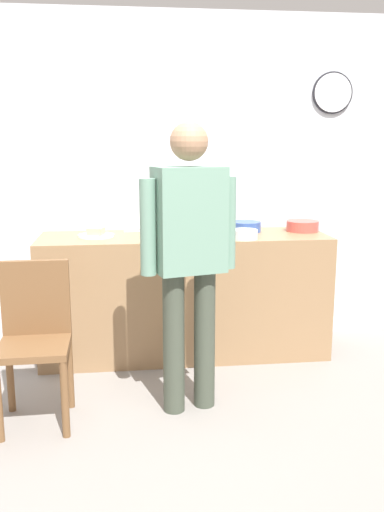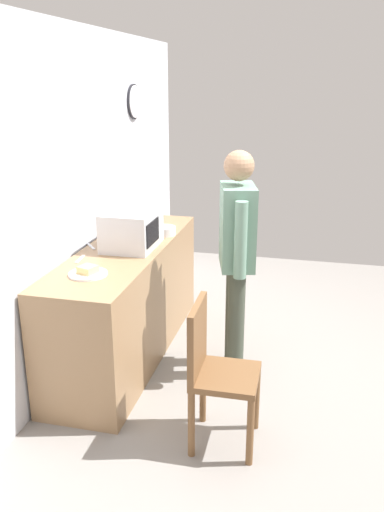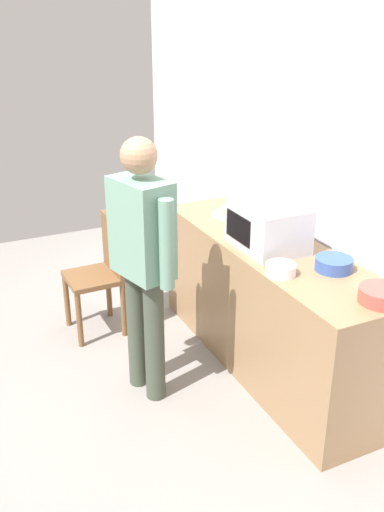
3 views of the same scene
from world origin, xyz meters
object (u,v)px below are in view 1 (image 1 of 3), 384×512
salad_bowl (245,234)px  cereal_bowl (246,227)px  mixing_bowl (303,226)px  wooden_chair (35,334)px  microwave (188,217)px  sandwich_plate (96,234)px  person_standing (189,247)px  spoon_utensil (174,229)px  fork_utensil (135,231)px

salad_bowl → cereal_bowl: size_ratio=0.80×
mixing_bowl → wooden_chair: mixing_bowl is taller
microwave → mixing_bowl: size_ratio=1.99×
sandwich_plate → person_standing: 1.11m
microwave → person_standing: bearing=-95.8°
spoon_utensil → wooden_chair: bearing=-127.7°
spoon_utensil → person_standing: person_standing is taller
salad_bowl → wooden_chair: bearing=-153.0°
fork_utensil → mixing_bowl: bearing=-5.7°
sandwich_plate → fork_utensil: sandwich_plate is taller
cereal_bowl → fork_utensil: (-0.87, 0.10, -0.04)m
cereal_bowl → spoon_utensil: bearing=164.7°
microwave → salad_bowl: size_ratio=2.72×
person_standing → wooden_chair: bearing=-179.2°
cereal_bowl → mixing_bowl: 0.45m
fork_utensil → spoon_utensil: same height
salad_bowl → mixing_bowl: bearing=29.7°
salad_bowl → sandwich_plate: bearing=167.5°
fork_utensil → person_standing: size_ratio=0.10×
microwave → sandwich_plate: (-0.67, 0.08, -0.13)m
sandwich_plate → fork_utensil: size_ratio=1.56×
salad_bowl → cereal_bowl: cereal_bowl is taller
microwave → wooden_chair: size_ratio=0.53×
salad_bowl → spoon_utensil: (-0.47, 0.48, -0.03)m
microwave → wooden_chair: microwave is taller
salad_bowl → wooden_chair: (-1.39, -0.71, -0.44)m
person_standing → sandwich_plate: bearing=122.2°
salad_bowl → mixing_bowl: 0.61m
fork_utensil → spoon_utensil: 0.32m
sandwich_plate → spoon_utensil: (0.60, 0.24, -0.02)m
mixing_bowl → fork_utensil: mixing_bowl is taller
sandwich_plate → wooden_chair: sandwich_plate is taller
fork_utensil → person_standing: 1.17m
cereal_bowl → sandwich_plate: bearing=-175.4°
microwave → sandwich_plate: microwave is taller
cereal_bowl → fork_utensil: bearing=173.4°
mixing_bowl → person_standing: 1.42m
microwave → salad_bowl: microwave is taller
salad_bowl → cereal_bowl: 0.34m
fork_utensil → sandwich_plate: bearing=-146.2°
sandwich_plate → wooden_chair: (-0.32, -0.95, -0.43)m
microwave → cereal_bowl: (0.48, 0.17, -0.11)m
mixing_bowl → wooden_chair: bearing=-152.2°
salad_bowl → person_standing: person_standing is taller
cereal_bowl → wooden_chair: bearing=-144.8°
salad_bowl → wooden_chair: 1.62m
microwave → sandwich_plate: bearing=173.1°
microwave → sandwich_plate: 0.69m
sandwich_plate → salad_bowl: salad_bowl is taller
wooden_chair → spoon_utensil: bearing=52.3°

